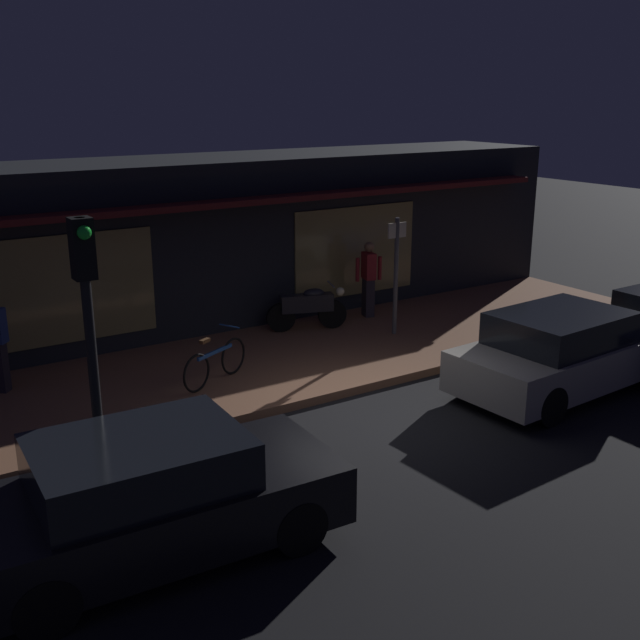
% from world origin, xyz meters
% --- Properties ---
extents(ground_plane, '(60.00, 60.00, 0.00)m').
position_xyz_m(ground_plane, '(0.00, 0.00, 0.00)').
color(ground_plane, black).
extents(sidewalk_slab, '(18.00, 4.00, 0.15)m').
position_xyz_m(sidewalk_slab, '(0.00, 3.00, 0.07)').
color(sidewalk_slab, brown).
rests_on(sidewalk_slab, ground_plane).
extents(storefront_building, '(18.00, 3.30, 3.60)m').
position_xyz_m(storefront_building, '(0.00, 6.39, 1.80)').
color(storefront_building, black).
rests_on(storefront_building, ground_plane).
extents(motorcycle, '(1.64, 0.77, 0.97)m').
position_xyz_m(motorcycle, '(1.45, 4.20, 0.65)').
color(motorcycle, black).
rests_on(motorcycle, sidewalk_slab).
extents(bicycle_parked, '(1.51, 0.77, 0.91)m').
position_xyz_m(bicycle_parked, '(-1.51, 2.48, 0.51)').
color(bicycle_parked, black).
rests_on(bicycle_parked, sidewalk_slab).
extents(person_bystander, '(0.61, 0.42, 1.67)m').
position_xyz_m(person_bystander, '(3.10, 4.35, 1.03)').
color(person_bystander, '#28232D').
rests_on(person_bystander, sidewalk_slab).
extents(sign_post, '(0.44, 0.09, 2.40)m').
position_xyz_m(sign_post, '(2.78, 3.00, 1.51)').
color(sign_post, '#47474C').
rests_on(sign_post, sidewalk_slab).
extents(traffic_light_pole, '(0.24, 0.33, 3.60)m').
position_xyz_m(traffic_light_pole, '(-4.34, -0.29, 2.48)').
color(traffic_light_pole, black).
rests_on(traffic_light_pole, ground_plane).
extents(parked_car_near, '(4.17, 1.93, 1.42)m').
position_xyz_m(parked_car_near, '(-4.19, -1.56, 0.70)').
color(parked_car_near, black).
rests_on(parked_car_near, ground_plane).
extents(parked_car_far, '(4.20, 2.00, 1.42)m').
position_xyz_m(parked_car_far, '(3.42, -0.74, 0.70)').
color(parked_car_far, black).
rests_on(parked_car_far, ground_plane).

